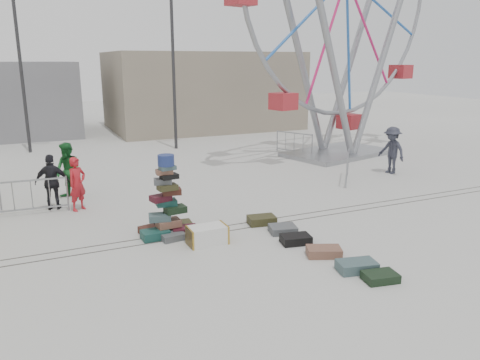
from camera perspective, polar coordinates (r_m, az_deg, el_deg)
name	(u,v)px	position (r m, az deg, el deg)	size (l,w,h in m)	color
ground	(212,243)	(12.00, -3.48, -7.65)	(90.00, 90.00, 0.00)	#9E9E99
track_line_near	(204,235)	(12.53, -4.47, -6.68)	(40.00, 0.04, 0.01)	#47443F
track_line_far	(198,230)	(12.88, -5.08, -6.09)	(40.00, 0.04, 0.01)	#47443F
building_right	(202,90)	(32.37, -4.69, 10.83)	(12.00, 8.00, 5.00)	gray
lamp_post_right	(175,60)	(24.44, -7.93, 14.24)	(1.41, 0.25, 8.00)	#2D2D30
lamp_post_left	(22,60)	(25.41, -25.02, 13.07)	(1.41, 0.25, 8.00)	#2D2D30
suitcase_tower	(167,213)	(12.49, -8.85, -3.95)	(1.51, 1.35, 2.16)	#17453F
ferris_wheel	(345,1)	(23.10, 12.72, 20.52)	(12.08, 4.20, 14.39)	gray
steamer_trunk	(207,235)	(11.88, -4.02, -6.71)	(0.98, 0.57, 0.46)	silver
row_case_0	(262,220)	(13.28, 2.66, -4.89)	(0.77, 0.51, 0.23)	#37351B
row_case_1	(283,229)	(12.68, 5.25, -5.99)	(0.70, 0.57, 0.20)	#505457
row_case_2	(296,239)	(11.99, 6.82, -7.19)	(0.74, 0.50, 0.22)	black
row_case_3	(324,252)	(11.36, 10.19, -8.60)	(0.80, 0.48, 0.21)	brown
row_case_4	(357,266)	(10.75, 14.05, -10.15)	(0.85, 0.51, 0.23)	#40595C
row_case_5	(380,277)	(10.44, 16.74, -11.25)	(0.70, 0.48, 0.18)	black
barricade_dummy_c	(32,197)	(15.27, -24.04, -1.87)	(2.00, 0.10, 1.10)	gray
barricade_wheel_front	(347,167)	(18.21, 12.96, 1.51)	(2.00, 0.10, 1.10)	gray
barricade_wheel_back	(294,143)	(23.08, 6.62, 4.47)	(2.00, 0.10, 1.10)	gray
pedestrian_red	(77,184)	(15.11, -19.21, -0.46)	(0.61, 0.40, 1.67)	#AC1821
pedestrian_green	(68,171)	(16.42, -20.20, 1.01)	(0.92, 0.72, 1.89)	#186228
pedestrian_black	(52,182)	(15.46, -21.92, -0.25)	(1.02, 0.42, 1.73)	black
pedestrian_grey	(392,150)	(19.95, 18.00, 3.47)	(1.23, 0.71, 1.91)	#282A36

